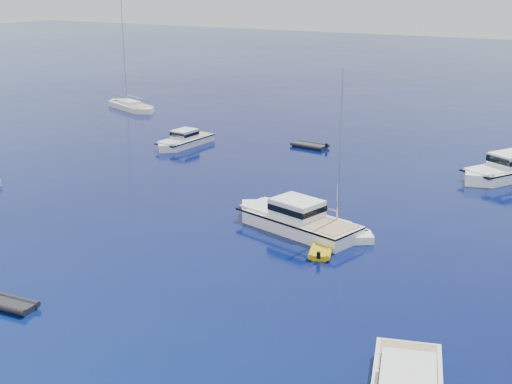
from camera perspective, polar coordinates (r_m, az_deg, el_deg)
motor_cruiser_centre at (r=51.85m, az=3.19°, el=-3.08°), size 12.09×6.25×3.04m
motor_cruiser_distant at (r=69.05m, az=20.06°, el=1.13°), size 8.74×11.84×3.04m
motor_cruiser_horizon at (r=77.61m, az=-5.99°, el=3.83°), size 3.15×8.95×2.31m
sailboat_centre at (r=51.64m, az=5.91°, el=-3.24°), size 8.90×3.99×12.67m
sailboat_far_l at (r=100.61m, az=-10.33°, el=6.79°), size 11.73×6.91×16.80m
tender_yellow at (r=47.56m, az=5.42°, el=-5.08°), size 2.71×3.59×0.95m
tender_grey_near at (r=42.32m, az=-19.53°, el=-9.07°), size 3.22×2.00×0.95m
tender_grey_far at (r=76.75m, az=4.47°, el=3.72°), size 4.47×2.69×0.95m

